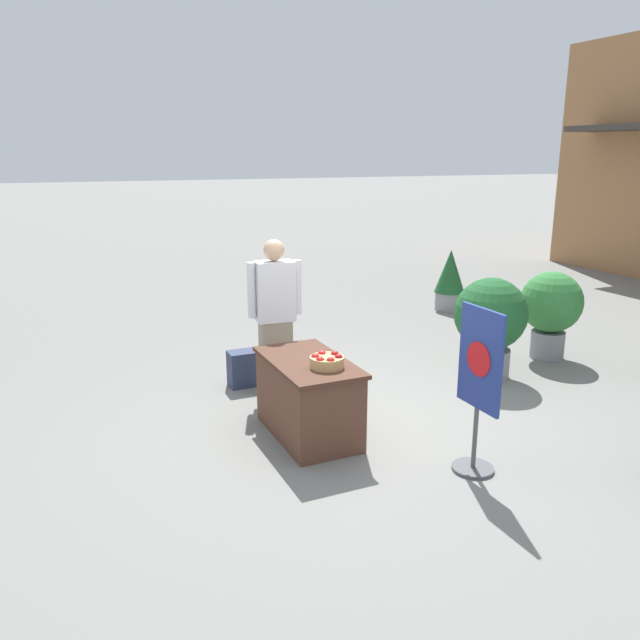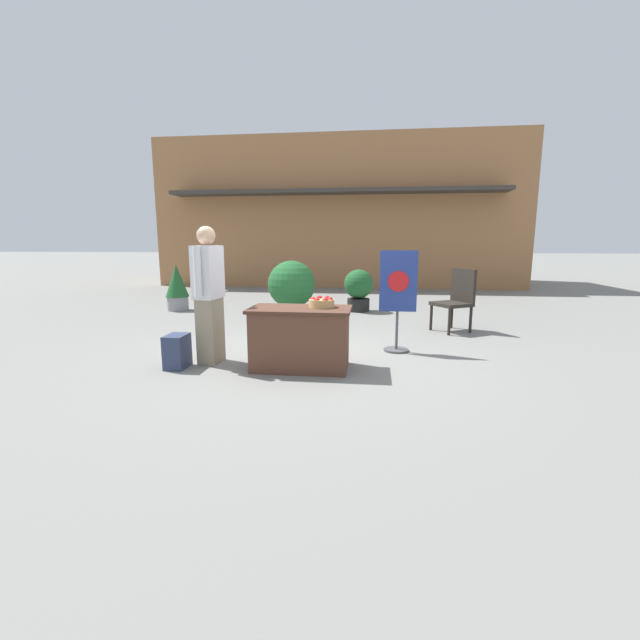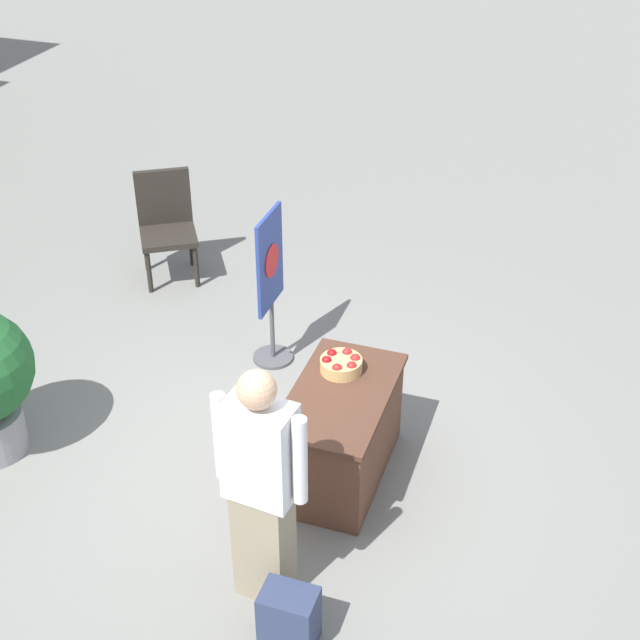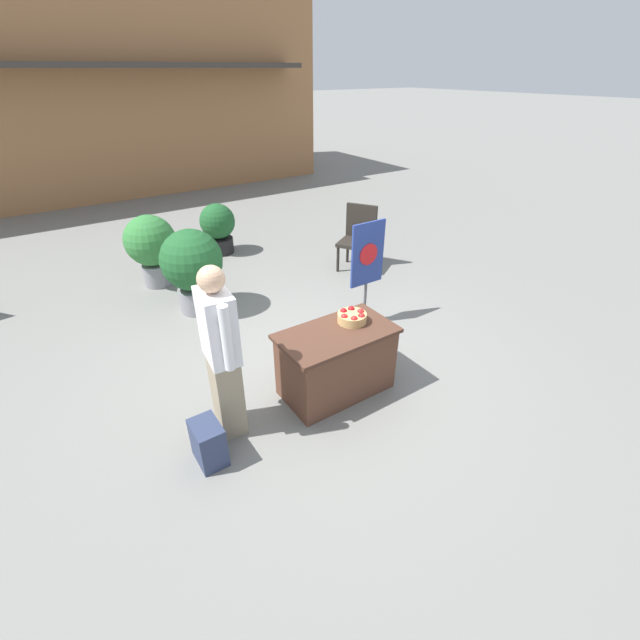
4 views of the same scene
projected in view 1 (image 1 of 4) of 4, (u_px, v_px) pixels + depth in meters
The scene contains 9 objects.
ground_plane at pixel (366, 425), 6.27m from camera, with size 120.00×120.00×0.00m, color slate.
display_table at pixel (308, 398), 5.95m from camera, with size 1.23×0.69×0.76m.
apple_basket at pixel (327, 361), 5.64m from camera, with size 0.31×0.31×0.13m.
person_visitor at pixel (275, 316), 6.92m from camera, with size 0.30×0.61×1.75m.
backpack at pixel (243, 369), 7.28m from camera, with size 0.24×0.34×0.42m.
poster_board at pixel (478, 386), 5.18m from camera, with size 0.52×0.36×1.44m.
potted_plant_near_left at pixel (551, 307), 8.16m from camera, with size 0.80×0.80×1.16m.
potted_plant_near_right at pixel (450, 279), 10.73m from camera, with size 0.52×0.52×1.05m.
potted_plant_far_right at pixel (490, 320), 7.46m from camera, with size 0.87×0.87×1.22m.
Camera 1 is at (5.08, -2.80, 2.64)m, focal length 35.00 mm.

